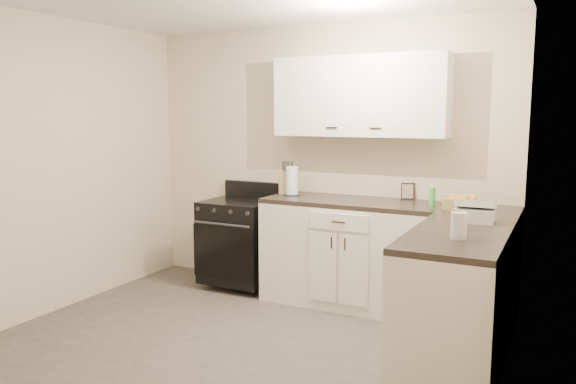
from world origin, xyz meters
The scene contains 19 objects.
floor centered at (0.00, 0.00, 0.00)m, with size 3.60×3.60×0.00m, color #473F38.
wall_back centered at (0.00, 1.80, 1.25)m, with size 3.60×3.60×0.00m, color beige.
wall_right centered at (1.80, 0.00, 1.25)m, with size 3.60×3.60×0.00m, color beige.
wall_left centered at (-1.80, 0.00, 1.25)m, with size 3.60×3.60×0.00m, color beige.
base_cabinets_back centered at (0.43, 1.50, 0.45)m, with size 1.55×0.60×0.90m, color silver.
base_cabinets_right centered at (1.50, 0.85, 0.45)m, with size 0.60×1.90×0.90m, color silver.
countertop_back centered at (0.43, 1.50, 0.92)m, with size 1.55×0.60×0.04m, color black.
countertop_right centered at (1.50, 0.85, 0.92)m, with size 0.60×1.90×0.04m, color black.
upper_cabinets centered at (0.43, 1.65, 1.84)m, with size 1.55×0.30×0.70m, color white.
stove centered at (-0.73, 1.48, 0.46)m, with size 0.65×0.56×0.79m, color black.
knife_block centered at (-0.27, 1.59, 1.05)m, with size 0.10×0.09×0.22m, color tan.
paper_towel centered at (-0.18, 1.54, 1.07)m, with size 0.11×0.11×0.27m, color white.
soap_bottle centered at (1.12, 1.49, 1.02)m, with size 0.05×0.05×0.15m, color green.
picture_frame centered at (0.85, 1.76, 1.01)m, with size 0.12×0.02×0.15m, color black.
wicker_basket centered at (1.38, 1.39, 0.98)m, with size 0.27×0.18×0.09m, color #A6854E.
countertop_grill centered at (1.54, 0.97, 0.99)m, with size 0.26×0.24×0.10m, color silver.
glass_jar centered at (1.53, 0.35, 1.02)m, with size 0.10×0.10×0.16m, color silver.
oven_mitt_near centered at (1.18, 0.25, 0.51)m, with size 0.02×0.14×0.23m, color black.
oven_mitt_far centered at (1.18, 0.69, 0.49)m, with size 0.02×0.13×0.23m, color black.
Camera 1 is at (2.10, -3.08, 1.69)m, focal length 35.00 mm.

